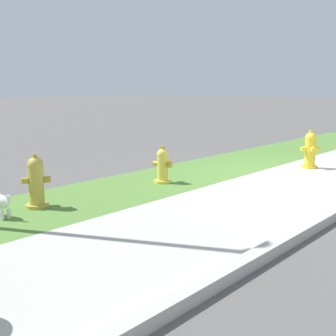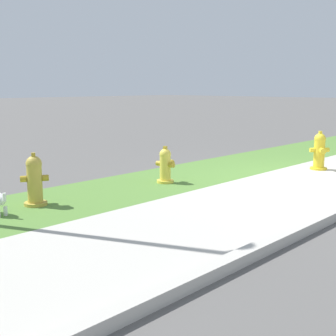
% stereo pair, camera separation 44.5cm
% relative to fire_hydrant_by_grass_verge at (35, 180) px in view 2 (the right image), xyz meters
% --- Properties ---
extents(ground_plane, '(120.00, 120.00, 0.00)m').
position_rel_fire_hydrant_by_grass_verge_xyz_m(ground_plane, '(4.32, -2.20, -0.37)').
color(ground_plane, '#5B5956').
extents(sidewalk_pavement, '(18.00, 2.29, 0.01)m').
position_rel_fire_hydrant_by_grass_verge_xyz_m(sidewalk_pavement, '(4.32, -2.20, -0.36)').
color(sidewalk_pavement, '#BCB7AD').
rests_on(sidewalk_pavement, ground).
extents(grass_verge, '(18.00, 1.93, 0.01)m').
position_rel_fire_hydrant_by_grass_verge_xyz_m(grass_verge, '(4.32, -0.09, -0.36)').
color(grass_verge, '#568438').
rests_on(grass_verge, ground).
extents(fire_hydrant_by_grass_verge, '(0.38, 0.37, 0.76)m').
position_rel_fire_hydrant_by_grass_verge_xyz_m(fire_hydrant_by_grass_verge, '(0.00, 0.00, 0.00)').
color(fire_hydrant_by_grass_verge, gold).
rests_on(fire_hydrant_by_grass_verge, ground).
extents(fire_hydrant_at_driveway, '(0.36, 0.36, 0.79)m').
position_rel_fire_hydrant_by_grass_verge_xyz_m(fire_hydrant_at_driveway, '(5.50, -1.66, 0.02)').
color(fire_hydrant_at_driveway, yellow).
rests_on(fire_hydrant_at_driveway, ground).
extents(fire_hydrant_far_end, '(0.35, 0.38, 0.65)m').
position_rel_fire_hydrant_by_grass_verge_xyz_m(fire_hydrant_far_end, '(2.43, -0.27, -0.06)').
color(fire_hydrant_far_end, yellow).
rests_on(fire_hydrant_far_end, ground).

